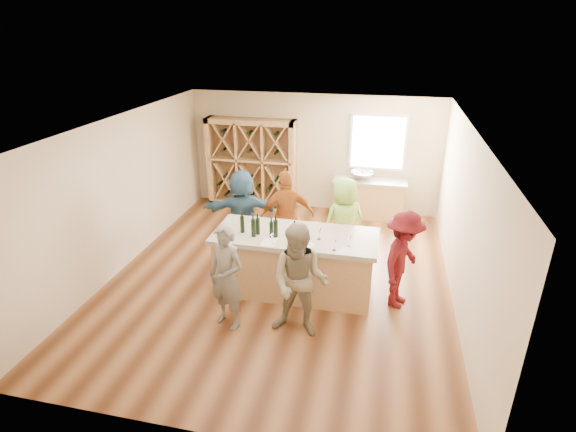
% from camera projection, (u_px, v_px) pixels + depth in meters
% --- Properties ---
extents(floor, '(6.00, 7.00, 0.10)m').
position_uv_depth(floor, '(280.00, 279.00, 8.26)').
color(floor, brown).
rests_on(floor, ground).
extents(ceiling, '(6.00, 7.00, 0.10)m').
position_uv_depth(ceiling, '(279.00, 122.00, 7.10)').
color(ceiling, white).
rests_on(ceiling, ground).
extents(wall_back, '(6.00, 0.10, 2.80)m').
position_uv_depth(wall_back, '(314.00, 152.00, 10.86)').
color(wall_back, beige).
rests_on(wall_back, ground).
extents(wall_front, '(6.00, 0.10, 2.80)m').
position_uv_depth(wall_front, '(197.00, 338.00, 4.50)').
color(wall_front, beige).
rests_on(wall_front, ground).
extents(wall_left, '(0.10, 7.00, 2.80)m').
position_uv_depth(wall_left, '(119.00, 193.00, 8.29)').
color(wall_left, beige).
rests_on(wall_left, ground).
extents(wall_right, '(0.10, 7.00, 2.80)m').
position_uv_depth(wall_right, '(468.00, 223.00, 7.07)').
color(wall_right, beige).
rests_on(wall_right, ground).
extents(window_frame, '(1.30, 0.06, 1.30)m').
position_uv_depth(window_frame, '(378.00, 142.00, 10.35)').
color(window_frame, white).
rests_on(window_frame, wall_back).
extents(window_pane, '(1.18, 0.01, 1.18)m').
position_uv_depth(window_pane, '(378.00, 143.00, 10.32)').
color(window_pane, white).
rests_on(window_pane, wall_back).
extents(wine_rack, '(2.20, 0.45, 2.20)m').
position_uv_depth(wine_rack, '(252.00, 164.00, 11.03)').
color(wine_rack, tan).
rests_on(wine_rack, floor).
extents(back_counter_base, '(1.60, 0.58, 0.86)m').
position_uv_depth(back_counter_base, '(369.00, 199.00, 10.65)').
color(back_counter_base, tan).
rests_on(back_counter_base, floor).
extents(back_counter_top, '(1.70, 0.62, 0.06)m').
position_uv_depth(back_counter_top, '(370.00, 181.00, 10.47)').
color(back_counter_top, '#AEA18E').
rests_on(back_counter_top, back_counter_base).
extents(sink, '(0.54, 0.54, 0.19)m').
position_uv_depth(sink, '(362.00, 175.00, 10.46)').
color(sink, silver).
rests_on(sink, back_counter_top).
extents(faucet, '(0.02, 0.02, 0.30)m').
position_uv_depth(faucet, '(363.00, 171.00, 10.60)').
color(faucet, silver).
rests_on(faucet, back_counter_top).
extents(tasting_counter_base, '(2.60, 1.00, 1.00)m').
position_uv_depth(tasting_counter_base, '(295.00, 265.00, 7.65)').
color(tasting_counter_base, tan).
rests_on(tasting_counter_base, floor).
extents(tasting_counter_top, '(2.72, 1.12, 0.08)m').
position_uv_depth(tasting_counter_top, '(295.00, 236.00, 7.44)').
color(tasting_counter_top, '#AEA18E').
rests_on(tasting_counter_top, tasting_counter_base).
extents(wine_bottle_a, '(0.09, 0.09, 0.29)m').
position_uv_depth(wine_bottle_a, '(242.00, 224.00, 7.43)').
color(wine_bottle_a, black).
rests_on(wine_bottle_a, tasting_counter_top).
extents(wine_bottle_b, '(0.09, 0.09, 0.30)m').
position_uv_depth(wine_bottle_b, '(253.00, 228.00, 7.29)').
color(wine_bottle_b, black).
rests_on(wine_bottle_b, tasting_counter_top).
extents(wine_bottle_c, '(0.07, 0.07, 0.28)m').
position_uv_depth(wine_bottle_c, '(258.00, 226.00, 7.38)').
color(wine_bottle_c, black).
rests_on(wine_bottle_c, tasting_counter_top).
extents(wine_bottle_d, '(0.08, 0.08, 0.27)m').
position_uv_depth(wine_bottle_d, '(271.00, 230.00, 7.28)').
color(wine_bottle_d, black).
rests_on(wine_bottle_d, tasting_counter_top).
extents(wine_bottle_e, '(0.09, 0.09, 0.29)m').
position_uv_depth(wine_bottle_e, '(276.00, 229.00, 7.28)').
color(wine_bottle_e, black).
rests_on(wine_bottle_e, tasting_counter_top).
extents(wine_glass_a, '(0.07, 0.07, 0.16)m').
position_uv_depth(wine_glass_a, '(273.00, 239.00, 7.07)').
color(wine_glass_a, white).
rests_on(wine_glass_a, tasting_counter_top).
extents(wine_glass_b, '(0.09, 0.09, 0.19)m').
position_uv_depth(wine_glass_b, '(304.00, 241.00, 6.97)').
color(wine_glass_b, white).
rests_on(wine_glass_b, tasting_counter_top).
extents(wine_glass_c, '(0.07, 0.07, 0.16)m').
position_uv_depth(wine_glass_c, '(334.00, 245.00, 6.87)').
color(wine_glass_c, white).
rests_on(wine_glass_c, tasting_counter_top).
extents(wine_glass_d, '(0.10, 0.10, 0.20)m').
position_uv_depth(wine_glass_d, '(319.00, 234.00, 7.21)').
color(wine_glass_d, white).
rests_on(wine_glass_d, tasting_counter_top).
extents(wine_glass_e, '(0.09, 0.09, 0.19)m').
position_uv_depth(wine_glass_e, '(349.00, 241.00, 6.97)').
color(wine_glass_e, white).
rests_on(wine_glass_e, tasting_counter_top).
extents(tasting_menu_a, '(0.22, 0.29, 0.00)m').
position_uv_depth(tasting_menu_a, '(269.00, 242.00, 7.16)').
color(tasting_menu_a, white).
rests_on(tasting_menu_a, tasting_counter_top).
extents(tasting_menu_b, '(0.33, 0.38, 0.00)m').
position_uv_depth(tasting_menu_b, '(305.00, 246.00, 7.04)').
color(tasting_menu_b, white).
rests_on(tasting_menu_b, tasting_counter_top).
extents(tasting_menu_c, '(0.22, 0.28, 0.00)m').
position_uv_depth(tasting_menu_c, '(347.00, 251.00, 6.88)').
color(tasting_menu_c, white).
rests_on(tasting_menu_c, tasting_counter_top).
extents(person_near_left, '(0.74, 0.65, 1.68)m').
position_uv_depth(person_near_left, '(226.00, 277.00, 6.64)').
color(person_near_left, slate).
rests_on(person_near_left, floor).
extents(person_near_right, '(0.89, 0.53, 1.77)m').
position_uv_depth(person_near_right, '(300.00, 282.00, 6.44)').
color(person_near_right, gray).
rests_on(person_near_right, floor).
extents(person_server, '(0.83, 1.17, 1.65)m').
position_uv_depth(person_server, '(403.00, 260.00, 7.14)').
color(person_server, '#590F14').
rests_on(person_server, floor).
extents(person_far_mid, '(1.19, 0.94, 1.80)m').
position_uv_depth(person_far_mid, '(287.00, 216.00, 8.54)').
color(person_far_mid, '#994C19').
rests_on(person_far_mid, floor).
extents(person_far_right, '(1.00, 0.91, 1.72)m').
position_uv_depth(person_far_right, '(344.00, 223.00, 8.38)').
color(person_far_right, '#8CC64C').
rests_on(person_far_right, floor).
extents(person_far_left, '(1.69, 0.94, 1.73)m').
position_uv_depth(person_far_left, '(243.00, 212.00, 8.83)').
color(person_far_left, '#335972').
rests_on(person_far_left, floor).
extents(wine_bottle_f, '(0.07, 0.07, 0.30)m').
position_uv_depth(wine_bottle_f, '(295.00, 234.00, 7.09)').
color(wine_bottle_f, black).
rests_on(wine_bottle_f, tasting_counter_top).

